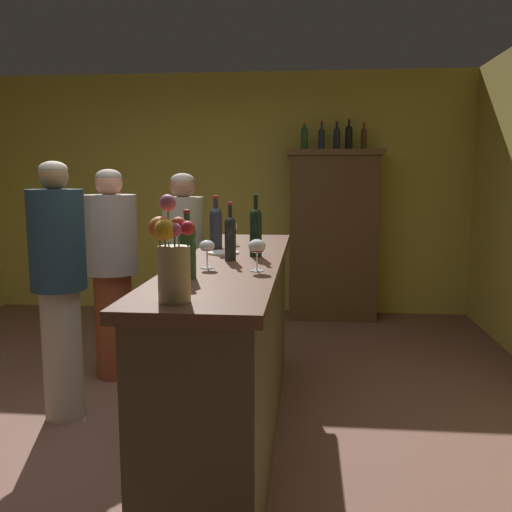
{
  "coord_description": "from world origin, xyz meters",
  "views": [
    {
      "loc": [
        0.93,
        -3.07,
        1.52
      ],
      "look_at": [
        0.64,
        -0.01,
        1.08
      ],
      "focal_mm": 38.48,
      "sensor_mm": 36.0,
      "label": 1
    }
  ],
  "objects_px": {
    "display_bottle_left": "(304,137)",
    "display_bottle_midright": "(349,136)",
    "flower_arrangement": "(172,255)",
    "display_bottle_midleft": "(322,138)",
    "bar_counter": "(233,350)",
    "display_bottle_right": "(364,137)",
    "patron_redhead": "(112,266)",
    "display_cabinet": "(333,232)",
    "wine_bottle_malbec": "(187,247)",
    "wine_glass_front": "(257,248)",
    "wine_glass_rear": "(207,248)",
    "wine_glass_mid": "(233,228)",
    "wine_bottle_rose": "(256,230)",
    "patron_in_navy": "(184,257)",
    "patron_tall": "(59,280)",
    "display_bottle_center": "(337,137)",
    "cheese_plate": "(223,253)",
    "wine_bottle_syrah": "(230,236)",
    "wine_bottle_chardonnay": "(217,224)",
    "wine_bottle_merlot": "(216,226)"
  },
  "relations": [
    {
      "from": "display_bottle_left",
      "to": "display_bottle_midright",
      "type": "distance_m",
      "value": 0.46
    },
    {
      "from": "flower_arrangement",
      "to": "display_bottle_midleft",
      "type": "bearing_deg",
      "value": 81.27
    },
    {
      "from": "bar_counter",
      "to": "display_bottle_right",
      "type": "bearing_deg",
      "value": 71.33
    },
    {
      "from": "flower_arrangement",
      "to": "patron_redhead",
      "type": "xyz_separation_m",
      "value": [
        -0.98,
        2.04,
        -0.38
      ]
    },
    {
      "from": "flower_arrangement",
      "to": "display_cabinet",
      "type": "bearing_deg",
      "value": 79.3
    },
    {
      "from": "wine_bottle_malbec",
      "to": "wine_glass_front",
      "type": "xyz_separation_m",
      "value": [
        0.29,
        0.2,
        -0.03
      ]
    },
    {
      "from": "wine_glass_front",
      "to": "wine_glass_rear",
      "type": "height_order",
      "value": "wine_glass_front"
    },
    {
      "from": "display_cabinet",
      "to": "wine_glass_mid",
      "type": "relative_size",
      "value": 11.66
    },
    {
      "from": "flower_arrangement",
      "to": "display_bottle_midleft",
      "type": "relative_size",
      "value": 1.3
    },
    {
      "from": "wine_bottle_rose",
      "to": "patron_in_navy",
      "type": "relative_size",
      "value": 0.23
    },
    {
      "from": "display_cabinet",
      "to": "flower_arrangement",
      "type": "relative_size",
      "value": 4.71
    },
    {
      "from": "wine_bottle_malbec",
      "to": "patron_tall",
      "type": "relative_size",
      "value": 0.19
    },
    {
      "from": "wine_glass_mid",
      "to": "display_bottle_midleft",
      "type": "distance_m",
      "value": 2.47
    },
    {
      "from": "display_bottle_left",
      "to": "patron_tall",
      "type": "height_order",
      "value": "display_bottle_left"
    },
    {
      "from": "wine_bottle_malbec",
      "to": "display_bottle_center",
      "type": "bearing_deg",
      "value": 76.94
    },
    {
      "from": "wine_glass_front",
      "to": "display_bottle_left",
      "type": "relative_size",
      "value": 0.53
    },
    {
      "from": "bar_counter",
      "to": "display_bottle_midleft",
      "type": "bearing_deg",
      "value": 79.38
    },
    {
      "from": "display_bottle_right",
      "to": "patron_in_navy",
      "type": "relative_size",
      "value": 0.18
    },
    {
      "from": "cheese_plate",
      "to": "patron_tall",
      "type": "height_order",
      "value": "patron_tall"
    },
    {
      "from": "wine_bottle_rose",
      "to": "patron_in_navy",
      "type": "distance_m",
      "value": 1.6
    },
    {
      "from": "display_cabinet",
      "to": "patron_in_navy",
      "type": "height_order",
      "value": "display_cabinet"
    },
    {
      "from": "wine_bottle_rose",
      "to": "display_bottle_right",
      "type": "height_order",
      "value": "display_bottle_right"
    },
    {
      "from": "wine_bottle_syrah",
      "to": "display_bottle_center",
      "type": "bearing_deg",
      "value": 76.9
    },
    {
      "from": "wine_glass_mid",
      "to": "display_bottle_left",
      "type": "xyz_separation_m",
      "value": [
        0.45,
        2.27,
        0.75
      ]
    },
    {
      "from": "wine_bottle_chardonnay",
      "to": "patron_tall",
      "type": "relative_size",
      "value": 0.2
    },
    {
      "from": "wine_bottle_chardonnay",
      "to": "display_bottle_midleft",
      "type": "height_order",
      "value": "display_bottle_midleft"
    },
    {
      "from": "wine_bottle_syrah",
      "to": "display_bottle_midright",
      "type": "height_order",
      "value": "display_bottle_midright"
    },
    {
      "from": "wine_bottle_malbec",
      "to": "wine_glass_rear",
      "type": "bearing_deg",
      "value": 81.76
    },
    {
      "from": "wine_bottle_chardonnay",
      "to": "wine_bottle_merlot",
      "type": "height_order",
      "value": "wine_bottle_merlot"
    },
    {
      "from": "wine_glass_rear",
      "to": "patron_tall",
      "type": "relative_size",
      "value": 0.09
    },
    {
      "from": "wine_glass_front",
      "to": "patron_in_navy",
      "type": "relative_size",
      "value": 0.1
    },
    {
      "from": "bar_counter",
      "to": "display_bottle_midright",
      "type": "relative_size",
      "value": 8.0
    },
    {
      "from": "cheese_plate",
      "to": "wine_glass_front",
      "type": "bearing_deg",
      "value": -66.58
    },
    {
      "from": "display_bottle_midright",
      "to": "wine_bottle_rose",
      "type": "bearing_deg",
      "value": -103.99
    },
    {
      "from": "display_cabinet",
      "to": "display_bottle_right",
      "type": "distance_m",
      "value": 1.04
    },
    {
      "from": "wine_bottle_chardonnay",
      "to": "patron_redhead",
      "type": "relative_size",
      "value": 0.21
    },
    {
      "from": "wine_glass_mid",
      "to": "cheese_plate",
      "type": "bearing_deg",
      "value": -88.9
    },
    {
      "from": "cheese_plate",
      "to": "patron_tall",
      "type": "bearing_deg",
      "value": 177.73
    },
    {
      "from": "wine_bottle_chardonnay",
      "to": "cheese_plate",
      "type": "distance_m",
      "value": 0.37
    },
    {
      "from": "display_bottle_midright",
      "to": "cheese_plate",
      "type": "bearing_deg",
      "value": -108.3
    },
    {
      "from": "wine_bottle_syrah",
      "to": "display_bottle_left",
      "type": "distance_m",
      "value": 3.12
    },
    {
      "from": "display_bottle_right",
      "to": "display_bottle_left",
      "type": "bearing_deg",
      "value": 180.0
    },
    {
      "from": "wine_bottle_chardonnay",
      "to": "display_bottle_right",
      "type": "distance_m",
      "value": 2.77
    },
    {
      "from": "display_cabinet",
      "to": "cheese_plate",
      "type": "height_order",
      "value": "display_cabinet"
    },
    {
      "from": "flower_arrangement",
      "to": "display_bottle_left",
      "type": "xyz_separation_m",
      "value": [
        0.43,
        4.0,
        0.69
      ]
    },
    {
      "from": "wine_bottle_syrah",
      "to": "flower_arrangement",
      "type": "distance_m",
      "value": 0.99
    },
    {
      "from": "wine_bottle_chardonnay",
      "to": "patron_redhead",
      "type": "height_order",
      "value": "patron_redhead"
    },
    {
      "from": "wine_bottle_chardonnay",
      "to": "patron_in_navy",
      "type": "bearing_deg",
      "value": 114.61
    },
    {
      "from": "wine_bottle_rose",
      "to": "display_bottle_midright",
      "type": "xyz_separation_m",
      "value": [
        0.71,
        2.83,
        0.72
      ]
    },
    {
      "from": "flower_arrangement",
      "to": "wine_bottle_rose",
      "type": "bearing_deg",
      "value": 80.69
    }
  ]
}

